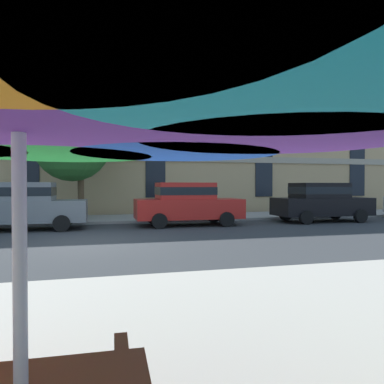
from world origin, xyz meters
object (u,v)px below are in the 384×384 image
at_px(street_tree_middle, 80,137).
at_px(patio_umbrella, 18,78).
at_px(sedan_black, 321,201).
at_px(sedan_red, 187,203).
at_px(sedan_gray, 24,205).

relative_size(street_tree_middle, patio_umbrella, 1.51).
height_order(sedan_black, patio_umbrella, patio_umbrella).
bearing_deg(sedan_black, patio_umbrella, -128.49).
xyz_separation_m(sedan_red, sedan_black, (6.32, 0.00, 0.00)).
bearing_deg(sedan_black, sedan_gray, 180.00).
distance_m(sedan_gray, patio_umbrella, 12.99).
bearing_deg(patio_umbrella, sedan_black, 51.51).
xyz_separation_m(sedan_gray, sedan_red, (6.27, 0.00, 0.00)).
distance_m(sedan_gray, sedan_red, 6.27).
height_order(street_tree_middle, patio_umbrella, street_tree_middle).
relative_size(sedan_gray, street_tree_middle, 0.75).
relative_size(sedan_red, street_tree_middle, 0.75).
bearing_deg(street_tree_middle, sedan_gray, -123.56).
relative_size(sedan_red, patio_umbrella, 1.13).
distance_m(sedan_black, patio_umbrella, 16.27).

